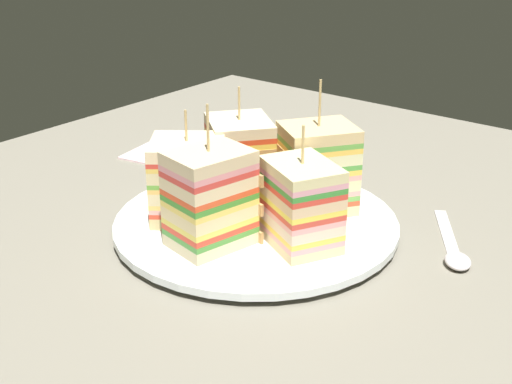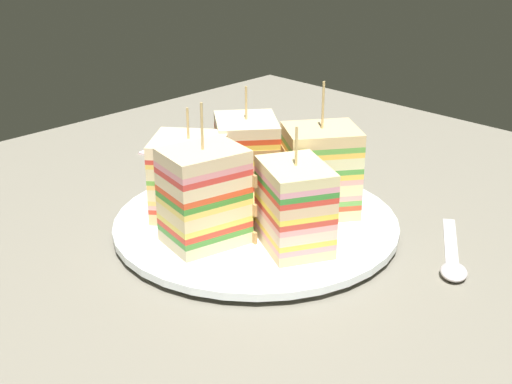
{
  "view_description": "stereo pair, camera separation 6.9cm",
  "coord_description": "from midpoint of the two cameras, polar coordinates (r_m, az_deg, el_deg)",
  "views": [
    {
      "loc": [
        -49.86,
        -39.75,
        31.85
      ],
      "look_at": [
        0.0,
        0.0,
        4.37
      ],
      "focal_mm": 49.15,
      "sensor_mm": 36.0,
      "label": 1
    },
    {
      "loc": [
        -45.25,
        -44.93,
        31.85
      ],
      "look_at": [
        0.0,
        0.0,
        4.37
      ],
      "focal_mm": 49.15,
      "sensor_mm": 36.0,
      "label": 2
    }
  ],
  "objects": [
    {
      "name": "sandwich_wedge_3",
      "position": [
        0.64,
        0.6,
        -1.11
      ],
      "size": [
        8.16,
        8.93,
        11.67
      ],
      "rotation": [
        0.0,
        0.0,
        7.37
      ],
      "color": "beige",
      "rests_on": "plate"
    },
    {
      "name": "salad_garnish",
      "position": [
        0.77,
        -8.15,
        0.3
      ],
      "size": [
        7.76,
        6.21,
        1.51
      ],
      "color": "#3E7D31",
      "rests_on": "plate"
    },
    {
      "name": "chip_pile",
      "position": [
        0.71,
        -3.43,
        -1.23
      ],
      "size": [
        6.15,
        7.4,
        2.14
      ],
      "color": "#F2DA78",
      "rests_on": "plate"
    },
    {
      "name": "ground_plane",
      "position": [
        0.72,
        -2.78,
        -3.93
      ],
      "size": [
        97.35,
        89.22,
        1.8
      ],
      "primitive_type": "cube",
      "color": "slate"
    },
    {
      "name": "sandwich_wedge_4",
      "position": [
        0.71,
        2.22,
        1.87
      ],
      "size": [
        9.31,
        8.99,
        13.71
      ],
      "rotation": [
        0.0,
        0.0,
        8.81
      ],
      "color": "#E0C687",
      "rests_on": "plate"
    },
    {
      "name": "plate",
      "position": [
        0.71,
        -2.81,
        -2.69
      ],
      "size": [
        28.62,
        28.62,
        1.37
      ],
      "color": "white",
      "rests_on": "ground_plane"
    },
    {
      "name": "sandwich_wedge_1",
      "position": [
        0.7,
        -8.32,
        0.94
      ],
      "size": [
        9.62,
        9.73,
        11.24
      ],
      "rotation": [
        0.0,
        0.0,
        5.37
      ],
      "color": "#D7BB7B",
      "rests_on": "plate"
    },
    {
      "name": "sandwich_wedge_0",
      "position": [
        0.75,
        -3.98,
        2.75
      ],
      "size": [
        9.46,
        9.6,
        11.98
      ],
      "rotation": [
        0.0,
        0.0,
        4.04
      ],
      "color": "#D9B783",
      "rests_on": "plate"
    },
    {
      "name": "napkin",
      "position": [
        0.94,
        -8.28,
        3.39
      ],
      "size": [
        14.13,
        13.16,
        0.5
      ],
      "primitive_type": "cube",
      "rotation": [
        0.0,
        0.0,
        0.18
      ],
      "color": "silver",
      "rests_on": "ground_plane"
    },
    {
      "name": "sandwich_wedge_2",
      "position": [
        0.64,
        -6.53,
        -0.72
      ],
      "size": [
        8.21,
        6.91,
        13.55
      ],
      "rotation": [
        0.0,
        0.0,
        6.08
      ],
      "color": "beige",
      "rests_on": "plate"
    },
    {
      "name": "spoon",
      "position": [
        0.68,
        13.08,
        -4.88
      ],
      "size": [
        12.5,
        8.85,
        1.0
      ],
      "rotation": [
        0.0,
        0.0,
        3.71
      ],
      "color": "silver",
      "rests_on": "ground_plane"
    }
  ]
}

